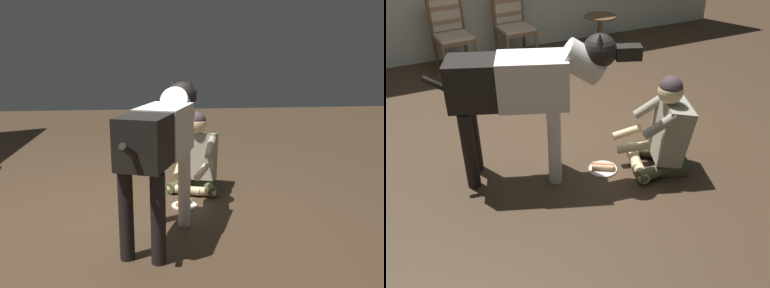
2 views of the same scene
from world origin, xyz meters
TOP-DOWN VIEW (x-y plane):
  - ground_plane at (0.00, 0.00)m, footprint 14.13×14.13m
  - dining_chair_left_of_pair at (-0.53, 2.33)m, footprint 0.50×0.51m
  - dining_chair_right_of_pair at (0.31, 2.33)m, footprint 0.50×0.50m
  - person_sitting_on_floor at (0.62, -0.79)m, footprint 0.72×0.61m
  - large_dog at (-0.47, -0.39)m, footprint 1.60×0.73m
  - hot_dog_on_plate at (0.13, -0.61)m, footprint 0.25×0.25m
  - round_side_table at (1.56, 2.12)m, footprint 0.47×0.47m

SIDE VIEW (x-z plane):
  - ground_plane at x=0.00m, z-range 0.00..0.00m
  - hot_dog_on_plate at x=0.13m, z-range -0.01..0.06m
  - round_side_table at x=1.56m, z-range 0.05..0.58m
  - person_sitting_on_floor at x=0.62m, z-range -0.08..0.80m
  - dining_chair_left_of_pair at x=-0.53m, z-range 0.05..1.03m
  - dining_chair_right_of_pair at x=0.31m, z-range 0.05..1.03m
  - large_dog at x=-0.47m, z-range 0.20..1.47m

